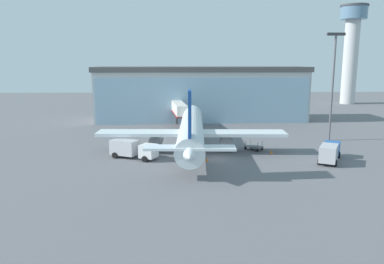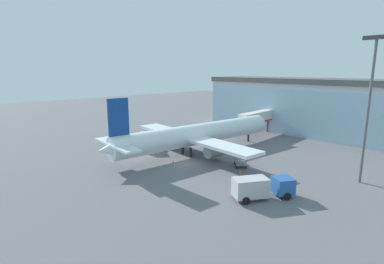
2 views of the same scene
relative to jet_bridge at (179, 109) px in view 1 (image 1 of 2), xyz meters
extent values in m
plane|color=slate|center=(5.49, -26.45, -4.13)|extent=(240.00, 240.00, 0.00)
cube|color=#B4B4B4|center=(5.49, 11.52, 1.75)|extent=(50.44, 13.85, 11.76)
cube|color=#94B8D0|center=(5.64, 5.03, 1.16)|extent=(49.15, 1.44, 10.59)
cube|color=#505050|center=(5.49, 11.52, 8.23)|extent=(51.45, 14.12, 1.20)
cube|color=silver|center=(0.01, -0.09, 0.17)|extent=(3.69, 13.64, 2.40)
cube|color=red|center=(0.01, -0.09, -0.88)|extent=(3.73, 13.64, 0.30)
cylinder|color=#4C4C51|center=(-0.55, 4.93, -2.58)|extent=(0.70, 0.70, 3.10)
cylinder|color=silver|center=(57.45, 45.07, 9.74)|extent=(4.76, 4.76, 27.75)
cylinder|color=slate|center=(57.45, 45.07, 25.61)|extent=(8.45, 8.45, 4.00)
cylinder|color=#3F3F44|center=(57.45, 45.07, 27.91)|extent=(8.87, 8.87, 0.60)
cylinder|color=#59595E|center=(27.45, -14.26, 5.20)|extent=(0.36, 0.36, 18.66)
cube|color=#333338|center=(27.45, -14.26, 14.77)|extent=(3.20, 0.40, 0.50)
cylinder|color=white|center=(2.04, -20.71, -0.65)|extent=(5.30, 33.90, 3.76)
cone|color=white|center=(2.81, -3.84, -0.65)|extent=(3.90, 3.17, 3.76)
cone|color=white|center=(1.27, -37.57, -0.65)|extent=(3.57, 4.15, 3.39)
cube|color=white|center=(1.96, -22.39, -1.03)|extent=(29.80, 5.55, 0.50)
cube|color=white|center=(1.32, -36.57, -0.09)|extent=(11.10, 2.90, 0.30)
cube|color=navy|center=(1.34, -36.07, 4.01)|extent=(0.51, 3.21, 5.57)
cylinder|color=gray|center=(-3.64, -21.64, -2.38)|extent=(2.24, 3.29, 2.10)
cylinder|color=gray|center=(7.61, -22.15, -2.38)|extent=(2.24, 3.29, 2.10)
cylinder|color=black|center=(0.79, -23.34, -3.33)|extent=(0.50, 0.50, 1.60)
cylinder|color=black|center=(3.05, -23.44, -3.33)|extent=(0.50, 0.50, 1.60)
cylinder|color=black|center=(2.68, -6.84, -3.33)|extent=(0.40, 0.40, 1.60)
cube|color=silver|center=(-4.43, -27.11, -2.73)|extent=(2.95, 2.95, 1.90)
cube|color=#B2B2B7|center=(-8.19, -25.23, -2.58)|extent=(4.56, 3.76, 2.20)
cylinder|color=black|center=(-3.94, -26.12, -3.68)|extent=(0.94, 0.67, 0.90)
cylinder|color=black|center=(-4.92, -28.09, -3.68)|extent=(0.94, 0.67, 0.90)
cylinder|color=black|center=(-8.59, -23.80, -3.68)|extent=(0.94, 0.67, 0.90)
cylinder|color=black|center=(-9.57, -25.76, -3.68)|extent=(0.94, 0.67, 0.90)
cube|color=#2659A5|center=(23.06, -26.17, -2.73)|extent=(2.97, 2.97, 1.90)
cube|color=#B2B2B7|center=(21.09, -29.88, -2.58)|extent=(3.82, 4.56, 2.20)
cylinder|color=black|center=(22.09, -25.66, -3.68)|extent=(0.69, 0.94, 0.90)
cylinder|color=black|center=(24.03, -26.69, -3.68)|extent=(0.69, 0.94, 0.90)
cylinder|color=black|center=(19.65, -30.25, -3.68)|extent=(0.69, 0.94, 0.90)
cylinder|color=black|center=(21.59, -31.28, -3.68)|extent=(0.69, 0.94, 0.90)
cube|color=slate|center=(12.27, -21.04, -3.61)|extent=(3.16, 3.05, 0.16)
cylinder|color=black|center=(10.95, -20.85, -3.91)|extent=(0.41, 0.38, 0.44)
cylinder|color=slate|center=(10.95, -20.85, -3.08)|extent=(0.08, 0.08, 0.90)
cylinder|color=black|center=(11.90, -19.76, -3.91)|extent=(0.41, 0.38, 0.44)
cylinder|color=slate|center=(11.90, -19.76, -3.08)|extent=(0.08, 0.08, 0.90)
cylinder|color=black|center=(12.64, -22.32, -3.91)|extent=(0.41, 0.38, 0.44)
cylinder|color=slate|center=(12.64, -22.32, -3.08)|extent=(0.08, 0.08, 0.90)
cylinder|color=black|center=(13.59, -21.24, -3.91)|extent=(0.41, 0.38, 0.44)
cylinder|color=slate|center=(13.59, -21.24, -3.08)|extent=(0.08, 0.08, 0.90)
cone|color=orange|center=(4.04, -28.07, -3.86)|extent=(0.36, 0.36, 0.55)
cone|color=orange|center=(14.53, -23.69, -3.86)|extent=(0.36, 0.36, 0.55)
camera|label=1|loc=(0.06, -80.32, 10.17)|focal=35.00mm
camera|label=2|loc=(41.21, -56.70, 10.90)|focal=28.00mm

